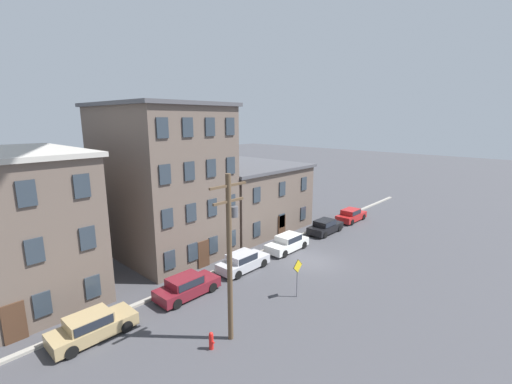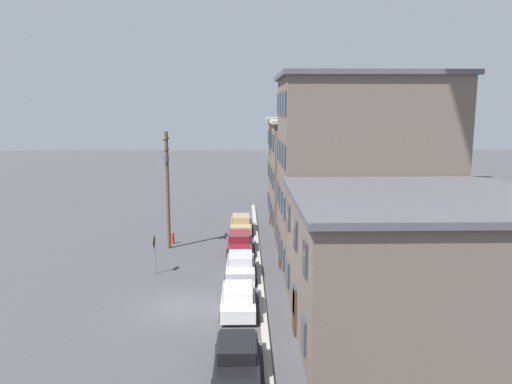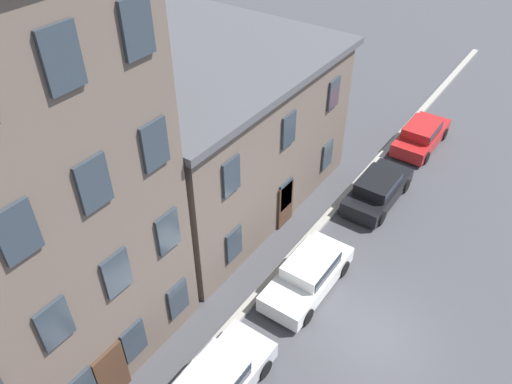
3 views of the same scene
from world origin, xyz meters
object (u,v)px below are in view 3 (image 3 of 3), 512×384
car_silver (215,383)px  car_white (308,273)px  car_black (378,188)px  car_red (421,135)px

car_silver → car_white: same height
car_silver → car_white: size_ratio=1.00×
car_white → car_black: bearing=0.2°
car_white → car_black: (6.47, 0.02, 0.00)m
car_red → car_black: bearing=-179.5°
car_white → car_black: size_ratio=1.00×
car_black → car_red: same height
car_silver → car_white: 5.70m
car_silver → car_red: size_ratio=1.00×
car_silver → car_black: bearing=-0.3°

